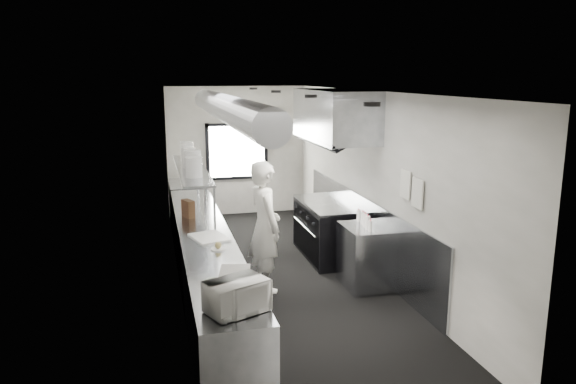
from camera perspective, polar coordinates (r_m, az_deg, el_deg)
floor at (r=8.54m, az=-0.99°, el=-8.71°), size 3.00×8.00×0.01m
ceiling at (r=7.98m, az=-1.06°, el=10.43°), size 3.00×8.00×0.01m
wall_back at (r=12.02m, az=-5.35°, el=4.25°), size 3.00×0.02×2.80m
wall_front at (r=4.49m, az=10.75°, el=-9.49°), size 3.00×0.02×2.80m
wall_left at (r=7.95m, az=-11.62°, el=-0.00°), size 0.02×8.00×2.80m
wall_right at (r=8.60m, az=8.76°, el=1.02°), size 0.02×8.00×2.80m
wall_cladding at (r=9.06m, az=7.74°, el=-3.91°), size 0.03×5.50×1.10m
hvac_duct at (r=8.26m, az=-6.48°, el=8.68°), size 0.40×6.40×0.40m
service_window at (r=11.99m, az=-5.32°, el=4.23°), size 1.36×0.05×1.25m
exhaust_hood at (r=8.98m, az=4.83°, el=7.96°), size 0.81×2.20×0.88m
prep_counter at (r=7.75m, az=-8.54°, el=-7.52°), size 0.70×6.00×0.90m
pass_shelf at (r=8.92m, az=-9.97°, el=2.26°), size 0.45×3.00×0.68m
range at (r=9.29m, az=4.28°, el=-3.94°), size 0.88×1.60×0.94m
bottle_station at (r=8.09m, az=8.16°, el=-6.65°), size 0.65×0.80×0.90m
far_work_table at (r=11.29m, az=-10.40°, el=-1.31°), size 0.70×1.20×0.90m
notice_sheet_a at (r=7.48m, az=12.14°, el=0.78°), size 0.02×0.28×0.38m
notice_sheet_b at (r=7.18m, az=13.34°, el=-0.15°), size 0.02×0.28×0.38m
line_cook at (r=7.75m, az=-2.43°, el=-3.60°), size 0.57×0.76×1.87m
microwave at (r=5.12m, az=-5.36°, el=-10.76°), size 0.61×0.55×0.30m
deli_tub_a at (r=5.64m, az=-8.32°, el=-9.71°), size 0.15×0.15×0.10m
deli_tub_b at (r=5.68m, az=-7.81°, el=-9.52°), size 0.16×0.16×0.11m
newspaper at (r=6.16m, az=-5.56°, el=-8.17°), size 0.41×0.48×0.01m
small_plate at (r=6.91m, az=-7.28°, el=-5.92°), size 0.22×0.22×0.02m
pastry at (r=6.89m, az=-7.30°, el=-5.52°), size 0.09×0.09×0.09m
cutting_board at (r=7.41m, az=-8.22°, el=-4.67°), size 0.55×0.64×0.02m
knife_block at (r=8.49m, az=-10.36°, el=-1.72°), size 0.20×0.27×0.27m
plate_stack_a at (r=8.09m, az=-9.80°, el=2.57°), size 0.26×0.26×0.29m
plate_stack_b at (r=8.58m, az=-9.86°, el=3.22°), size 0.30×0.30×0.33m
plate_stack_c at (r=8.94m, az=-10.28°, el=3.53°), size 0.28×0.28×0.32m
plate_stack_d at (r=9.65m, az=-10.48°, el=4.19°), size 0.26×0.26×0.34m
squeeze_bottle_a at (r=7.68m, az=8.58°, el=-3.55°), size 0.07×0.07×0.16m
squeeze_bottle_b at (r=7.76m, az=8.30°, el=-3.21°), size 0.08×0.08×0.20m
squeeze_bottle_c at (r=7.89m, az=8.04°, el=-2.95°), size 0.08×0.08×0.20m
squeeze_bottle_d at (r=8.04m, az=7.80°, el=-2.68°), size 0.08×0.08×0.19m
squeeze_bottle_e at (r=8.19m, az=7.38°, el=-2.45°), size 0.07×0.07×0.18m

